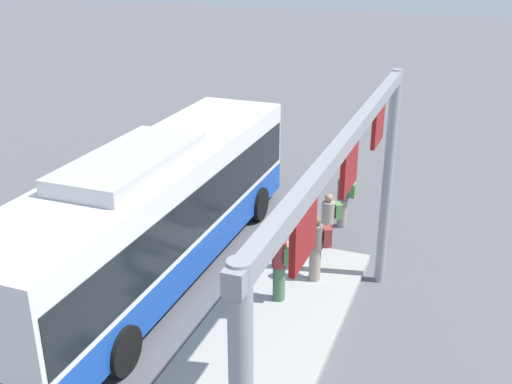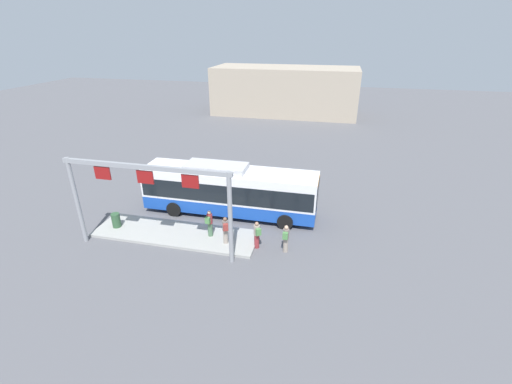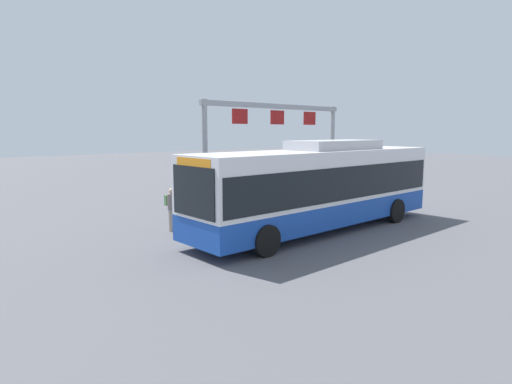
# 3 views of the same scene
# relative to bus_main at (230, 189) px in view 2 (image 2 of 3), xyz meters

# --- Properties ---
(ground_plane) EXTENTS (120.00, 120.00, 0.00)m
(ground_plane) POSITION_rel_bus_main_xyz_m (0.01, -0.00, -1.81)
(ground_plane) COLOR #56565B
(platform_curb) EXTENTS (10.00, 2.80, 0.16)m
(platform_curb) POSITION_rel_bus_main_xyz_m (-2.42, -3.42, -1.73)
(platform_curb) COLOR #9E9E99
(platform_curb) RESTS_ON ground
(bus_main) EXTENTS (11.49, 2.70, 3.46)m
(bus_main) POSITION_rel_bus_main_xyz_m (0.00, 0.00, 0.00)
(bus_main) COLOR #1947AD
(bus_main) RESTS_ON ground
(person_boarding) EXTENTS (0.35, 0.53, 1.67)m
(person_boarding) POSITION_rel_bus_main_xyz_m (4.33, -3.67, -0.92)
(person_boarding) COLOR gray
(person_boarding) RESTS_ON ground
(person_waiting_near) EXTENTS (0.55, 0.60, 1.67)m
(person_waiting_near) POSITION_rel_bus_main_xyz_m (2.69, -3.65, -0.92)
(person_waiting_near) COLOR maroon
(person_waiting_near) RESTS_ON ground
(person_waiting_mid) EXTENTS (0.49, 0.60, 1.67)m
(person_waiting_mid) POSITION_rel_bus_main_xyz_m (0.90, -3.81, -0.76)
(person_waiting_mid) COLOR gray
(person_waiting_mid) RESTS_ON platform_curb
(person_waiting_far) EXTENTS (0.37, 0.55, 1.67)m
(person_waiting_far) POSITION_rel_bus_main_xyz_m (-0.25, -3.29, -0.76)
(person_waiting_far) COLOR #476B4C
(person_waiting_far) RESTS_ON platform_curb
(platform_sign_gantry) EXTENTS (9.36, 0.24, 5.20)m
(platform_sign_gantry) POSITION_rel_bus_main_xyz_m (-2.82, -5.22, 1.94)
(platform_sign_gantry) COLOR gray
(platform_sign_gantry) RESTS_ON ground
(station_building) EXTENTS (20.20, 8.00, 6.48)m
(station_building) POSITION_rel_bus_main_xyz_m (-1.10, 31.13, 1.43)
(station_building) COLOR tan
(station_building) RESTS_ON ground
(trash_bin) EXTENTS (0.52, 0.52, 0.90)m
(trash_bin) POSITION_rel_bus_main_xyz_m (-6.29, -3.58, -1.20)
(trash_bin) COLOR #2D5133
(trash_bin) RESTS_ON platform_curb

